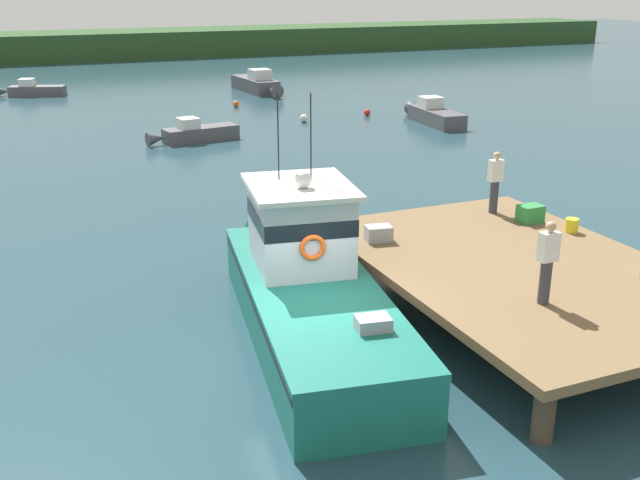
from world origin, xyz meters
TOP-DOWN VIEW (x-y plane):
  - ground_plane at (0.00, 0.00)m, footprint 200.00×200.00m
  - dock at (4.80, 0.00)m, footprint 6.00×9.00m
  - main_fishing_boat at (0.29, 1.17)m, footprint 3.83×9.97m
  - crate_single_by_cleat at (2.67, 2.55)m, footprint 0.67×0.54m
  - crate_stack_mid_dock at (6.86, 2.32)m, footprint 0.62×0.46m
  - bait_bucket at (7.28, 1.27)m, footprint 0.32×0.32m
  - deckhand_by_the_boat at (6.48, 3.36)m, footprint 0.36×0.22m
  - deckhand_further_back at (3.89, -1.87)m, footprint 0.36×0.22m
  - moored_boat_far_right at (-3.02, 38.99)m, footprint 4.29×2.13m
  - moored_boat_near_channel at (15.33, 20.79)m, footprint 1.60×5.16m
  - moored_boat_far_left at (2.94, 21.19)m, footprint 4.36×1.61m
  - moored_boat_mid_harbor at (10.61, 34.86)m, footprint 1.86×6.05m
  - mooring_buoy_inshore at (13.19, 24.05)m, footprint 0.36×0.36m
  - mooring_buoy_outer at (9.30, 23.60)m, footprint 0.41×0.41m
  - mooring_buoy_channel_marker at (7.53, 29.68)m, footprint 0.36×0.36m
  - far_shoreline at (0.00, 62.00)m, footprint 120.00×8.00m

SIDE VIEW (x-z plane):
  - ground_plane at x=0.00m, z-range 0.00..0.00m
  - mooring_buoy_channel_marker at x=7.53m, z-range 0.00..0.36m
  - mooring_buoy_inshore at x=13.19m, z-range 0.00..0.36m
  - mooring_buoy_outer at x=9.30m, z-range 0.00..0.41m
  - moored_boat_far_right at x=-3.02m, z-range -0.17..0.91m
  - moored_boat_far_left at x=2.94m, z-range -0.17..0.92m
  - moored_boat_near_channel at x=15.33m, z-range -0.20..1.09m
  - moored_boat_mid_harbor at x=10.61m, z-range -0.24..1.28m
  - main_fishing_boat at x=0.29m, z-range -1.39..3.41m
  - dock at x=4.80m, z-range 0.47..1.67m
  - far_shoreline at x=0.00m, z-range 0.00..2.40m
  - bait_bucket at x=7.28m, z-range 1.20..1.54m
  - crate_single_by_cleat at x=2.67m, z-range 1.20..1.56m
  - crate_stack_mid_dock at x=6.86m, z-range 1.20..1.64m
  - deckhand_by_the_boat at x=6.48m, z-range 1.24..2.87m
  - deckhand_further_back at x=3.89m, z-range 1.24..2.87m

